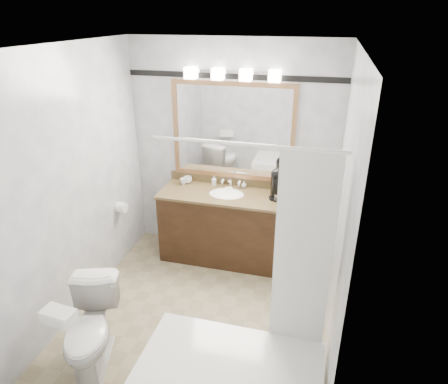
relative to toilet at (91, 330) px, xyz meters
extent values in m
cube|color=gray|center=(0.67, 0.81, -0.36)|extent=(2.40, 2.60, 0.01)
cube|color=white|center=(0.67, 0.81, 2.15)|extent=(2.40, 2.60, 0.01)
cube|color=silver|center=(0.67, 2.12, 0.89)|extent=(2.40, 0.01, 2.50)
cube|color=silver|center=(0.67, -0.49, 0.89)|extent=(2.40, 0.01, 2.50)
cube|color=silver|center=(-0.53, 0.81, 0.89)|extent=(0.01, 2.60, 2.50)
cube|color=silver|center=(1.88, 0.81, 0.89)|extent=(0.01, 2.60, 2.50)
cube|color=black|center=(0.67, 1.83, 0.05)|extent=(1.50, 0.55, 0.82)
cube|color=olive|center=(0.67, 1.83, 0.48)|extent=(1.53, 0.58, 0.03)
cube|color=olive|center=(0.67, 2.10, 0.54)|extent=(1.53, 0.03, 0.10)
ellipsoid|color=white|center=(0.67, 1.83, 0.46)|extent=(0.44, 0.34, 0.14)
cube|color=#9F6F47|center=(0.67, 2.09, 1.67)|extent=(1.40, 0.04, 0.05)
cube|color=#9F6F47|center=(0.67, 2.09, 0.62)|extent=(1.40, 0.04, 0.05)
cube|color=#9F6F47|center=(0.00, 2.09, 1.14)|extent=(0.05, 0.04, 1.00)
cube|color=#9F6F47|center=(1.35, 2.09, 1.14)|extent=(0.05, 0.04, 1.00)
cube|color=white|center=(0.67, 2.10, 1.14)|extent=(1.30, 0.01, 1.00)
cube|color=silver|center=(0.67, 2.08, 1.79)|extent=(0.90, 0.05, 0.03)
cube|color=white|center=(0.22, 2.03, 1.77)|extent=(0.12, 0.12, 0.12)
cube|color=white|center=(0.52, 2.03, 1.77)|extent=(0.12, 0.12, 0.12)
cube|color=white|center=(0.82, 2.03, 1.77)|extent=(0.12, 0.12, 0.12)
cube|color=white|center=(1.12, 2.03, 1.77)|extent=(0.12, 0.12, 0.12)
cube|color=black|center=(0.67, 2.11, 1.74)|extent=(2.40, 0.01, 0.06)
cube|color=white|center=(1.20, -0.11, -0.13)|extent=(1.30, 0.72, 0.45)
cylinder|color=silver|center=(1.20, 0.27, 1.59)|extent=(1.30, 0.02, 0.02)
cube|color=white|center=(1.62, 0.26, 0.82)|extent=(0.40, 0.04, 1.55)
cylinder|color=white|center=(-0.47, 1.48, 0.34)|extent=(0.11, 0.12, 0.12)
imported|color=white|center=(0.00, 0.00, 0.00)|extent=(0.60, 0.79, 0.72)
cube|color=white|center=(0.00, -0.31, 0.41)|extent=(0.25, 0.15, 0.10)
cylinder|color=black|center=(1.24, 1.84, 0.50)|extent=(0.18, 0.18, 0.02)
cylinder|color=black|center=(1.23, 1.89, 0.63)|extent=(0.15, 0.15, 0.25)
sphere|color=black|center=(1.23, 1.89, 0.75)|extent=(0.15, 0.15, 0.15)
cube|color=black|center=(1.24, 1.82, 0.71)|extent=(0.11, 0.11, 0.05)
cylinder|color=silver|center=(1.24, 1.82, 0.53)|extent=(0.06, 0.06, 0.06)
imported|color=white|center=(0.15, 2.02, 0.53)|extent=(0.12, 0.12, 0.08)
imported|color=white|center=(0.11, 1.96, 0.53)|extent=(0.10, 0.10, 0.07)
imported|color=white|center=(0.47, 2.03, 0.55)|extent=(0.06, 0.06, 0.11)
imported|color=white|center=(0.83, 2.05, 0.53)|extent=(0.07, 0.07, 0.08)
cube|color=beige|center=(0.67, 1.95, 0.50)|extent=(0.09, 0.08, 0.03)
camera|label=1|loc=(1.69, -2.14, 2.37)|focal=32.00mm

